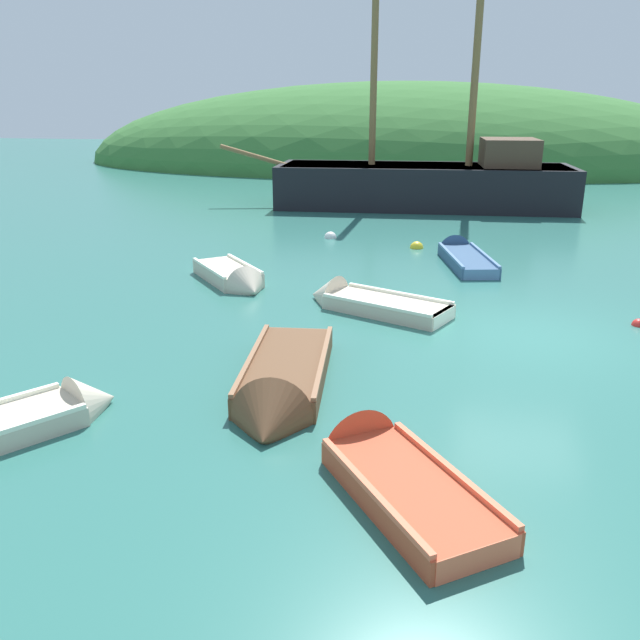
% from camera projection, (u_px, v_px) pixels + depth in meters
% --- Properties ---
extents(ground_plane, '(120.00, 120.00, 0.00)m').
position_uv_depth(ground_plane, '(527.00, 335.00, 12.79)').
color(ground_plane, '#2D6B60').
extents(shore_hill, '(45.89, 22.12, 11.22)m').
position_uv_depth(shore_hill, '(400.00, 164.00, 46.61)').
color(shore_hill, '#387033').
rests_on(shore_hill, ground).
extents(sailing_ship, '(15.01, 4.37, 11.37)m').
position_uv_depth(sailing_ship, '(427.00, 191.00, 27.71)').
color(sailing_ship, black).
rests_on(sailing_ship, ground).
extents(rowboat_portside, '(2.67, 3.18, 1.07)m').
position_uv_depth(rowboat_portside, '(387.00, 473.00, 7.90)').
color(rowboat_portside, '#C64C2D').
rests_on(rowboat_portside, ground).
extents(rowboat_outer_left, '(1.77, 3.91, 0.97)m').
position_uv_depth(rowboat_outer_left, '(462.00, 258.00, 18.65)').
color(rowboat_outer_left, '#335175').
rests_on(rowboat_outer_left, ground).
extents(rowboat_far, '(2.64, 2.90, 1.00)m').
position_uv_depth(rowboat_far, '(234.00, 280.00, 16.28)').
color(rowboat_far, beige).
rests_on(rowboat_far, ground).
extents(rowboat_center, '(1.58, 3.99, 1.20)m').
position_uv_depth(rowboat_center, '(281.00, 390.00, 10.10)').
color(rowboat_center, brown).
rests_on(rowboat_center, ground).
extents(rowboat_near_dock, '(3.48, 2.39, 1.07)m').
position_uv_depth(rowboat_near_dock, '(364.00, 304.00, 14.40)').
color(rowboat_near_dock, beige).
rests_on(rowboat_near_dock, ground).
extents(rowboat_outer_right, '(2.62, 3.02, 0.98)m').
position_uv_depth(rowboat_outer_right, '(27.00, 423.00, 9.12)').
color(rowboat_outer_right, beige).
rests_on(rowboat_outer_right, ground).
extents(buoy_yellow, '(0.42, 0.42, 0.42)m').
position_uv_depth(buoy_yellow, '(417.00, 248.00, 20.26)').
color(buoy_yellow, yellow).
rests_on(buoy_yellow, ground).
extents(buoy_red, '(0.28, 0.28, 0.28)m').
position_uv_depth(buoy_red, '(639.00, 325.00, 13.33)').
color(buoy_red, red).
rests_on(buoy_red, ground).
extents(buoy_white, '(0.42, 0.42, 0.42)m').
position_uv_depth(buoy_white, '(330.00, 238.00, 21.76)').
color(buoy_white, white).
rests_on(buoy_white, ground).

